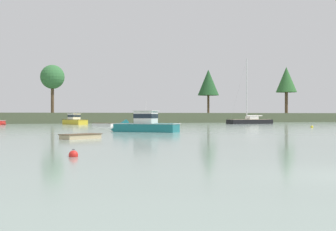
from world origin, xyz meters
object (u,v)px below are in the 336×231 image
object	(u,v)px
cruiser_yellow	(73,122)
sailboat_black	(250,122)
dinghy_white	(104,125)
dinghy_orange	(137,125)
dinghy_sand	(81,137)
cruiser_teal	(140,127)
mooring_buoy_red	(73,155)
mooring_buoy_yellow	(312,127)

from	to	relation	value
cruiser_yellow	sailboat_black	xyz separation A→B (m)	(32.62, -5.27, -0.15)
dinghy_white	dinghy_orange	size ratio (longest dim) A/B	1.11
dinghy_sand	dinghy_orange	xyz separation A→B (m)	(13.43, 34.79, -0.01)
cruiser_teal	cruiser_yellow	distance (m)	37.85
dinghy_orange	mooring_buoy_red	xyz separation A→B (m)	(-15.59, -48.28, -0.04)
cruiser_teal	mooring_buoy_red	size ratio (longest dim) A/B	16.19
dinghy_orange	mooring_buoy_yellow	xyz separation A→B (m)	(19.77, -16.29, -0.05)
cruiser_teal	mooring_buoy_red	world-z (taller)	cruiser_teal
dinghy_orange	sailboat_black	bearing A→B (deg)	19.94
dinghy_white	sailboat_black	bearing A→B (deg)	16.17
dinghy_sand	sailboat_black	size ratio (longest dim) A/B	0.24
cruiser_yellow	sailboat_black	distance (m)	33.04
mooring_buoy_red	cruiser_teal	bearing A→B (deg)	68.88
cruiser_yellow	dinghy_sand	world-z (taller)	cruiser_yellow
cruiser_yellow	dinghy_white	xyz separation A→B (m)	(2.80, -13.92, -0.27)
dinghy_orange	mooring_buoy_red	bearing A→B (deg)	-107.90
dinghy_sand	mooring_buoy_red	xyz separation A→B (m)	(-2.16, -13.49, -0.05)
dinghy_white	dinghy_sand	bearing A→B (deg)	-103.25
cruiser_teal	dinghy_orange	world-z (taller)	cruiser_teal
cruiser_yellow	dinghy_orange	bearing A→B (deg)	-60.71
dinghy_white	mooring_buoy_red	size ratio (longest dim) A/B	8.02
dinghy_white	mooring_buoy_yellow	xyz separation A→B (m)	(24.94, -16.59, -0.09)
cruiser_teal	cruiser_yellow	xyz separation A→B (m)	(-1.92, 37.80, -0.01)
cruiser_teal	mooring_buoy_yellow	world-z (taller)	cruiser_teal
cruiser_teal	dinghy_white	size ratio (longest dim) A/B	2.02
dinghy_sand	dinghy_white	size ratio (longest dim) A/B	0.91
dinghy_orange	mooring_buoy_yellow	world-z (taller)	dinghy_orange
cruiser_teal	dinghy_sand	xyz separation A→B (m)	(-7.38, -11.20, -0.32)
dinghy_white	dinghy_orange	bearing A→B (deg)	-3.23
dinghy_sand	sailboat_black	xyz separation A→B (m)	(38.08, 43.73, 0.15)
cruiser_yellow	sailboat_black	world-z (taller)	sailboat_black
cruiser_yellow	dinghy_orange	size ratio (longest dim) A/B	2.15
mooring_buoy_red	sailboat_black	bearing A→B (deg)	54.88
sailboat_black	mooring_buoy_yellow	bearing A→B (deg)	-100.93
cruiser_teal	dinghy_white	bearing A→B (deg)	87.88
dinghy_sand	dinghy_orange	bearing A→B (deg)	68.89
cruiser_yellow	mooring_buoy_red	size ratio (longest dim) A/B	15.59
dinghy_orange	mooring_buoy_red	size ratio (longest dim) A/B	7.25
dinghy_sand	cruiser_teal	bearing A→B (deg)	56.62
cruiser_teal	dinghy_sand	distance (m)	13.41
dinghy_orange	dinghy_white	bearing A→B (deg)	176.77
dinghy_sand	dinghy_white	world-z (taller)	dinghy_white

